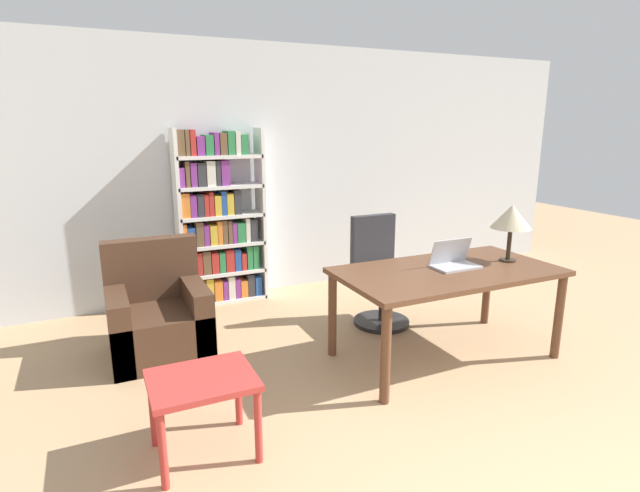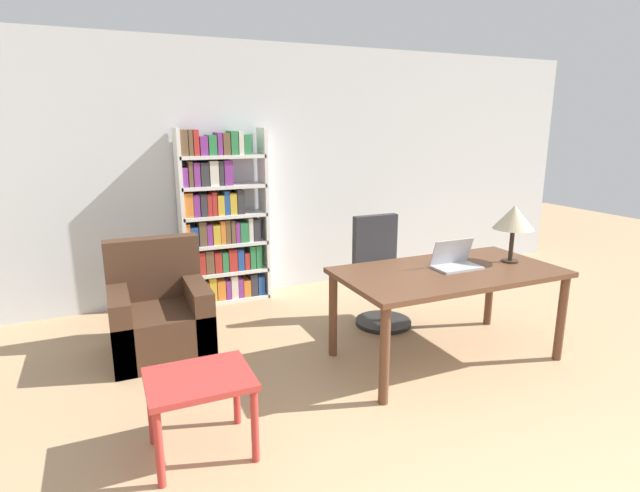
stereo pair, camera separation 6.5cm
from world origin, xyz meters
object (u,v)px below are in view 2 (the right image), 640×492
object	(u,v)px
side_table_blue	(200,389)
laptop	(455,262)
bookshelf	(220,223)
table_lamp	(514,218)
desk	(448,280)
armchair	(160,317)
office_chair	(381,278)

from	to	relation	value
side_table_blue	laptop	bearing A→B (deg)	12.31
side_table_blue	bookshelf	distance (m)	2.64
laptop	bookshelf	world-z (taller)	bookshelf
bookshelf	table_lamp	bearing A→B (deg)	-46.87
desk	armchair	bearing A→B (deg)	153.25
desk	armchair	distance (m)	2.38
office_chair	armchair	world-z (taller)	office_chair
table_lamp	bookshelf	distance (m)	2.87
office_chair	table_lamp	bearing A→B (deg)	-50.85
laptop	office_chair	world-z (taller)	office_chair
table_lamp	armchair	xyz separation A→B (m)	(-2.72, 1.07, -0.82)
office_chair	side_table_blue	distance (m)	2.34
laptop	desk	bearing A→B (deg)	-158.36
armchair	desk	bearing A→B (deg)	-26.75
armchair	side_table_blue	bearing A→B (deg)	-87.82
office_chair	armchair	size ratio (longest dim) A/B	1.11
armchair	bookshelf	bearing A→B (deg)	52.90
armchair	bookshelf	distance (m)	1.39
laptop	side_table_blue	size ratio (longest dim) A/B	0.64
laptop	bookshelf	bearing A→B (deg)	124.79
desk	side_table_blue	world-z (taller)	desk
office_chair	armchair	xyz separation A→B (m)	(-2.00, 0.19, -0.15)
desk	armchair	world-z (taller)	armchair
laptop	table_lamp	xyz separation A→B (m)	(0.53, -0.04, 0.32)
table_lamp	bookshelf	bearing A→B (deg)	133.13
laptop	table_lamp	bearing A→B (deg)	-4.63
table_lamp	office_chair	xyz separation A→B (m)	(-0.72, 0.88, -0.67)
table_lamp	armchair	size ratio (longest dim) A/B	0.51
armchair	bookshelf	world-z (taller)	bookshelf
side_table_blue	bookshelf	bearing A→B (deg)	74.18
desk	bookshelf	distance (m)	2.47
office_chair	bookshelf	bearing A→B (deg)	135.73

